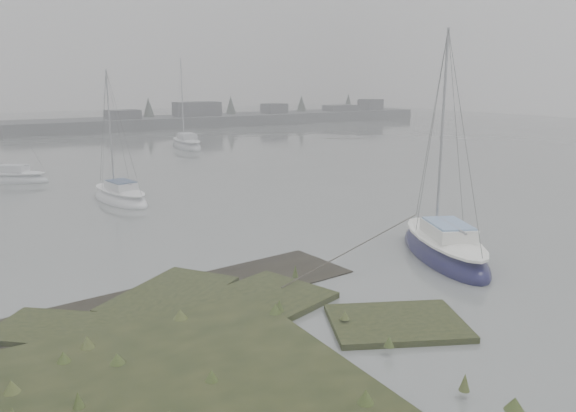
{
  "coord_description": "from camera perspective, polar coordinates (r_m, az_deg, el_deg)",
  "views": [
    {
      "loc": [
        -9.17,
        -10.86,
        6.45
      ],
      "look_at": [
        1.36,
        6.52,
        1.8
      ],
      "focal_mm": 35.0,
      "sensor_mm": 36.0,
      "label": 1
    }
  ],
  "objects": [
    {
      "name": "far_shoreline",
      "position": [
        81.37,
        -4.92,
        8.9
      ],
      "size": [
        60.0,
        8.0,
        4.15
      ],
      "color": "#4C4F51",
      "rests_on": "ground"
    },
    {
      "name": "sailboat_far_a",
      "position": [
        39.67,
        -26.36,
        2.51
      ],
      "size": [
        5.01,
        4.31,
        7.08
      ],
      "rotation": [
        0.0,
        0.0,
        0.93
      ],
      "color": "silver",
      "rests_on": "ground"
    },
    {
      "name": "sailboat_far_b",
      "position": [
        54.01,
        -10.26,
        6.12
      ],
      "size": [
        2.57,
        6.47,
        8.92
      ],
      "rotation": [
        0.0,
        0.0,
        -0.08
      ],
      "color": "silver",
      "rests_on": "ground"
    },
    {
      "name": "ground",
      "position": [
        42.37,
        -18.37,
        3.48
      ],
      "size": [
        160.0,
        160.0,
        0.0
      ],
      "primitive_type": "plane",
      "color": "slate",
      "rests_on": "ground"
    },
    {
      "name": "sailboat_main",
      "position": [
        21.49,
        15.55,
        -4.31
      ],
      "size": [
        4.38,
        6.55,
        8.83
      ],
      "rotation": [
        0.0,
        0.0,
        -0.41
      ],
      "color": "#0E0D38",
      "rests_on": "ground"
    },
    {
      "name": "sailboat_white",
      "position": [
        31.24,
        -16.67,
        0.86
      ],
      "size": [
        2.63,
        5.48,
        7.42
      ],
      "rotation": [
        0.0,
        0.0,
        0.18
      ],
      "color": "white",
      "rests_on": "ground"
    }
  ]
}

